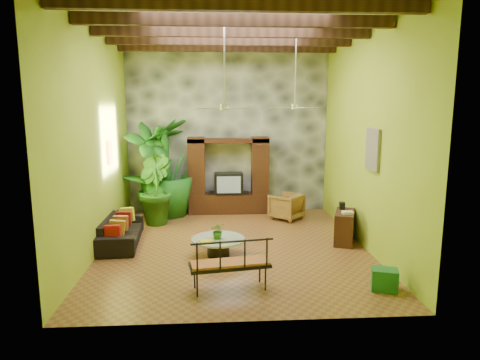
{
  "coord_description": "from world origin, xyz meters",
  "views": [
    {
      "loc": [
        -0.45,
        -9.51,
        3.26
      ],
      "look_at": [
        0.16,
        0.2,
        1.53
      ],
      "focal_mm": 32.0,
      "sensor_mm": 36.0,
      "label": 1
    }
  ],
  "objects": [
    {
      "name": "ceiling_beams",
      "position": [
        0.0,
        0.0,
        4.78
      ],
      "size": [
        5.95,
        5.36,
        0.22
      ],
      "color": "#331C10",
      "rests_on": "ceiling"
    },
    {
      "name": "sofa",
      "position": [
        -2.65,
        0.39,
        0.32
      ],
      "size": [
        0.98,
        2.21,
        0.63
      ],
      "primitive_type": "imported",
      "rotation": [
        0.0,
        0.0,
        1.64
      ],
      "color": "black",
      "rests_on": "ground"
    },
    {
      "name": "centerpiece_plant",
      "position": [
        -0.36,
        -0.63,
        0.58
      ],
      "size": [
        0.35,
        0.31,
        0.36
      ],
      "primitive_type": "imported",
      "rotation": [
        0.0,
        0.0,
        -0.08
      ],
      "color": "#2B6B1C",
      "rests_on": "coffee_table"
    },
    {
      "name": "tall_plant_b",
      "position": [
        -2.08,
        2.1,
        0.96
      ],
      "size": [
        1.29,
        1.35,
        1.93
      ],
      "primitive_type": "imported",
      "rotation": [
        0.0,
        0.0,
        2.14
      ],
      "color": "#225A17",
      "rests_on": "ground"
    },
    {
      "name": "left_wall",
      "position": [
        -3.0,
        0.0,
        2.5
      ],
      "size": [
        0.02,
        7.0,
        5.0
      ],
      "primitive_type": "cube",
      "color": "#9BB128",
      "rests_on": "ground"
    },
    {
      "name": "coffee_table",
      "position": [
        -0.36,
        -0.61,
        0.26
      ],
      "size": [
        1.15,
        1.15,
        0.4
      ],
      "rotation": [
        0.0,
        0.0,
        0.37
      ],
      "color": "black",
      "rests_on": "ground"
    },
    {
      "name": "yellow_tray",
      "position": [
        -0.61,
        -0.84,
        0.42
      ],
      "size": [
        0.33,
        0.27,
        0.03
      ],
      "primitive_type": "cube",
      "rotation": [
        0.0,
        0.0,
        0.25
      ],
      "color": "yellow",
      "rests_on": "coffee_table"
    },
    {
      "name": "stone_accent_wall",
      "position": [
        0.0,
        3.44,
        2.5
      ],
      "size": [
        5.98,
        0.1,
        4.98
      ],
      "primitive_type": "cube",
      "color": "#3C4045",
      "rests_on": "ground"
    },
    {
      "name": "entertainment_center",
      "position": [
        0.0,
        3.14,
        0.97
      ],
      "size": [
        2.4,
        0.55,
        2.3
      ],
      "color": "black",
      "rests_on": "ground"
    },
    {
      "name": "green_bin",
      "position": [
        2.56,
        -2.53,
        0.19
      ],
      "size": [
        0.52,
        0.45,
        0.39
      ],
      "primitive_type": "cube",
      "rotation": [
        0.0,
        0.0,
        -0.31
      ],
      "color": "#1F762B",
      "rests_on": "ground"
    },
    {
      "name": "tall_plant_a",
      "position": [
        -2.22,
        2.62,
        1.38
      ],
      "size": [
        1.75,
        1.7,
        2.77
      ],
      "primitive_type": "imported",
      "rotation": [
        0.0,
        0.0,
        0.71
      ],
      "color": "#1C5917",
      "rests_on": "ground"
    },
    {
      "name": "wicker_armchair",
      "position": [
        1.63,
        2.32,
        0.37
      ],
      "size": [
        1.13,
        1.13,
        0.74
      ],
      "primitive_type": "imported",
      "rotation": [
        0.0,
        0.0,
        3.98
      ],
      "color": "brown",
      "rests_on": "ground"
    },
    {
      "name": "iron_bench",
      "position": [
        -0.18,
        -2.41,
        0.54
      ],
      "size": [
        1.48,
        0.74,
        0.57
      ],
      "rotation": [
        0.0,
        0.0,
        0.16
      ],
      "color": "black",
      "rests_on": "ground"
    },
    {
      "name": "tall_plant_c",
      "position": [
        -1.81,
        2.98,
        1.43
      ],
      "size": [
        2.15,
        2.15,
        2.85
      ],
      "primitive_type": "imported",
      "rotation": [
        0.0,
        0.0,
        4.24
      ],
      "color": "#1E691B",
      "rests_on": "ground"
    },
    {
      "name": "back_wall",
      "position": [
        0.0,
        3.5,
        2.5
      ],
      "size": [
        6.0,
        0.02,
        5.0
      ],
      "primitive_type": "cube",
      "color": "#9BB128",
      "rests_on": "ground"
    },
    {
      "name": "ceiling_fan_front",
      "position": [
        -0.2,
        -0.4,
        3.4
      ],
      "size": [
        1.28,
        1.28,
        1.86
      ],
      "color": "silver",
      "rests_on": "ceiling"
    },
    {
      "name": "ground",
      "position": [
        0.0,
        0.0,
        0.0
      ],
      "size": [
        7.0,
        7.0,
        0.0
      ],
      "primitive_type": "plane",
      "color": "brown",
      "rests_on": "ground"
    },
    {
      "name": "wall_art_mask",
      "position": [
        -2.96,
        1.0,
        2.1
      ],
      "size": [
        0.06,
        0.32,
        0.55
      ],
      "primitive_type": "cube",
      "color": "gold",
      "rests_on": "left_wall"
    },
    {
      "name": "ceiling",
      "position": [
        0.0,
        0.0,
        5.0
      ],
      "size": [
        6.0,
        7.0,
        0.02
      ],
      "primitive_type": "cube",
      "color": "silver",
      "rests_on": "back_wall"
    },
    {
      "name": "side_console",
      "position": [
        2.65,
        0.13,
        0.38
      ],
      "size": [
        0.72,
        1.03,
        0.75
      ],
      "primitive_type": "cube",
      "rotation": [
        0.0,
        0.0,
        -0.35
      ],
      "color": "#341A10",
      "rests_on": "ground"
    },
    {
      "name": "ceiling_fan_back",
      "position": [
        1.6,
        1.2,
        3.4
      ],
      "size": [
        1.28,
        1.28,
        1.86
      ],
      "color": "silver",
      "rests_on": "ceiling"
    },
    {
      "name": "wall_art_painting",
      "position": [
        2.96,
        -0.6,
        2.3
      ],
      "size": [
        0.06,
        0.7,
        0.9
      ],
      "primitive_type": "cube",
      "color": "teal",
      "rests_on": "right_wall"
    },
    {
      "name": "right_wall",
      "position": [
        3.0,
        0.0,
        2.5
      ],
      "size": [
        0.02,
        7.0,
        5.0
      ],
      "primitive_type": "cube",
      "color": "#9BB128",
      "rests_on": "ground"
    }
  ]
}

